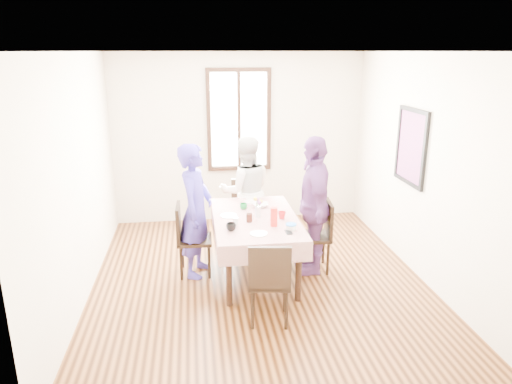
# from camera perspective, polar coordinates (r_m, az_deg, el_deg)

# --- Properties ---
(ground) EXTENTS (4.50, 4.50, 0.00)m
(ground) POSITION_cam_1_polar(r_m,az_deg,el_deg) (5.86, 0.33, -10.60)
(ground) COLOR black
(ground) RESTS_ON ground
(back_wall) EXTENTS (4.00, 0.00, 4.00)m
(back_wall) POSITION_cam_1_polar(r_m,az_deg,el_deg) (7.56, -2.09, 6.54)
(back_wall) COLOR beige
(back_wall) RESTS_ON ground
(right_wall) EXTENTS (0.00, 4.50, 4.50)m
(right_wall) POSITION_cam_1_polar(r_m,az_deg,el_deg) (5.99, 19.68, 2.80)
(right_wall) COLOR beige
(right_wall) RESTS_ON ground
(window_frame) EXTENTS (1.02, 0.06, 1.62)m
(window_frame) POSITION_cam_1_polar(r_m,az_deg,el_deg) (7.49, -2.10, 8.77)
(window_frame) COLOR black
(window_frame) RESTS_ON back_wall
(window_pane) EXTENTS (0.90, 0.02, 1.50)m
(window_pane) POSITION_cam_1_polar(r_m,az_deg,el_deg) (7.50, -2.11, 8.78)
(window_pane) COLOR white
(window_pane) RESTS_ON back_wall
(art_poster) EXTENTS (0.04, 0.76, 0.96)m
(art_poster) POSITION_cam_1_polar(r_m,az_deg,el_deg) (6.20, 18.45, 5.27)
(art_poster) COLOR red
(art_poster) RESTS_ON right_wall
(dining_table) EXTENTS (0.89, 1.53, 0.75)m
(dining_table) POSITION_cam_1_polar(r_m,az_deg,el_deg) (5.83, -0.07, -6.70)
(dining_table) COLOR black
(dining_table) RESTS_ON ground
(tablecloth) EXTENTS (1.01, 1.65, 0.01)m
(tablecloth) POSITION_cam_1_polar(r_m,az_deg,el_deg) (5.68, -0.07, -3.17)
(tablecloth) COLOR #580001
(tablecloth) RESTS_ON dining_table
(chair_left) EXTENTS (0.43, 0.43, 0.91)m
(chair_left) POSITION_cam_1_polar(r_m,az_deg,el_deg) (5.88, -7.50, -5.77)
(chair_left) COLOR black
(chair_left) RESTS_ON ground
(chair_right) EXTENTS (0.46, 0.46, 0.91)m
(chair_right) POSITION_cam_1_polar(r_m,az_deg,el_deg) (5.98, 6.99, -5.37)
(chair_right) COLOR black
(chair_right) RESTS_ON ground
(chair_far) EXTENTS (0.47, 0.47, 0.91)m
(chair_far) POSITION_cam_1_polar(r_m,az_deg,el_deg) (6.77, -1.27, -2.54)
(chair_far) COLOR black
(chair_far) RESTS_ON ground
(chair_near) EXTENTS (0.48, 0.48, 0.91)m
(chair_near) POSITION_cam_1_polar(r_m,az_deg,el_deg) (4.85, 1.64, -10.76)
(chair_near) COLOR black
(chair_near) RESTS_ON ground
(person_left) EXTENTS (0.57, 0.70, 1.66)m
(person_left) POSITION_cam_1_polar(r_m,az_deg,el_deg) (5.75, -7.44, -2.29)
(person_left) COLOR #3B2E99
(person_left) RESTS_ON ground
(person_far) EXTENTS (0.80, 0.65, 1.58)m
(person_far) POSITION_cam_1_polar(r_m,az_deg,el_deg) (6.65, -1.27, 0.12)
(person_far) COLOR silver
(person_far) RESTS_ON ground
(person_right) EXTENTS (0.55, 1.07, 1.74)m
(person_right) POSITION_cam_1_polar(r_m,az_deg,el_deg) (5.83, 6.94, -1.60)
(person_right) COLOR #653672
(person_right) RESTS_ON ground
(mug_black) EXTENTS (0.14, 0.14, 0.09)m
(mug_black) POSITION_cam_1_polar(r_m,az_deg,el_deg) (5.26, -3.07, -4.29)
(mug_black) COLOR black
(mug_black) RESTS_ON tablecloth
(mug_flag) EXTENTS (0.13, 0.13, 0.09)m
(mug_flag) POSITION_cam_1_polar(r_m,az_deg,el_deg) (5.63, 3.18, -2.85)
(mug_flag) COLOR red
(mug_flag) RESTS_ON tablecloth
(mug_green) EXTENTS (0.12, 0.12, 0.07)m
(mug_green) POSITION_cam_1_polar(r_m,az_deg,el_deg) (5.97, -1.54, -1.76)
(mug_green) COLOR #0C7226
(mug_green) RESTS_ON tablecloth
(serving_bowl) EXTENTS (0.22, 0.22, 0.05)m
(serving_bowl) POSITION_cam_1_polar(r_m,az_deg,el_deg) (6.05, 0.53, -1.62)
(serving_bowl) COLOR white
(serving_bowl) RESTS_ON tablecloth
(juice_carton) EXTENTS (0.07, 0.07, 0.22)m
(juice_carton) POSITION_cam_1_polar(r_m,az_deg,el_deg) (5.38, 2.20, -3.04)
(juice_carton) COLOR red
(juice_carton) RESTS_ON tablecloth
(butter_tub) EXTENTS (0.12, 0.12, 0.06)m
(butter_tub) POSITION_cam_1_polar(r_m,az_deg,el_deg) (5.31, 4.30, -4.31)
(butter_tub) COLOR white
(butter_tub) RESTS_ON tablecloth
(jam_jar) EXTENTS (0.07, 0.07, 0.10)m
(jam_jar) POSITION_cam_1_polar(r_m,az_deg,el_deg) (5.52, -0.83, -3.17)
(jam_jar) COLOR black
(jam_jar) RESTS_ON tablecloth
(drinking_glass) EXTENTS (0.06, 0.06, 0.09)m
(drinking_glass) POSITION_cam_1_polar(r_m,az_deg,el_deg) (5.44, -2.51, -3.59)
(drinking_glass) COLOR silver
(drinking_glass) RESTS_ON tablecloth
(smartphone) EXTENTS (0.07, 0.14, 0.01)m
(smartphone) POSITION_cam_1_polar(r_m,az_deg,el_deg) (5.23, 4.01, -4.91)
(smartphone) COLOR black
(smartphone) RESTS_ON tablecloth
(flower_vase) EXTENTS (0.07, 0.07, 0.13)m
(flower_vase) POSITION_cam_1_polar(r_m,az_deg,el_deg) (5.67, 0.24, -2.43)
(flower_vase) COLOR silver
(flower_vase) RESTS_ON tablecloth
(plate_left) EXTENTS (0.20, 0.20, 0.01)m
(plate_left) POSITION_cam_1_polar(r_m,az_deg,el_deg) (5.73, -3.36, -2.91)
(plate_left) COLOR white
(plate_left) RESTS_ON tablecloth
(plate_far) EXTENTS (0.20, 0.20, 0.01)m
(plate_far) POSITION_cam_1_polar(r_m,az_deg,el_deg) (6.25, -0.57, -1.18)
(plate_far) COLOR white
(plate_far) RESTS_ON tablecloth
(plate_near) EXTENTS (0.20, 0.20, 0.01)m
(plate_near) POSITION_cam_1_polar(r_m,az_deg,el_deg) (5.17, 0.31, -5.11)
(plate_near) COLOR white
(plate_near) RESTS_ON tablecloth
(butter_lid) EXTENTS (0.12, 0.12, 0.01)m
(butter_lid) POSITION_cam_1_polar(r_m,az_deg,el_deg) (5.30, 4.31, -3.96)
(butter_lid) COLOR blue
(butter_lid) RESTS_ON butter_tub
(flower_bunch) EXTENTS (0.09, 0.09, 0.10)m
(flower_bunch) POSITION_cam_1_polar(r_m,az_deg,el_deg) (5.64, 0.24, -1.31)
(flower_bunch) COLOR yellow
(flower_bunch) RESTS_ON flower_vase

